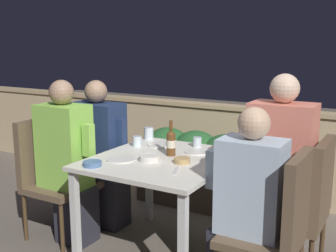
# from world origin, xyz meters

# --- Properties ---
(parapet_wall) EXTENTS (9.00, 0.18, 0.93)m
(parapet_wall) POSITION_xyz_m (0.00, 1.50, 0.47)
(parapet_wall) COLOR tan
(parapet_wall) RESTS_ON ground_plane
(dining_table) EXTENTS (0.94, 1.04, 0.75)m
(dining_table) POSITION_xyz_m (0.00, 0.00, 0.66)
(dining_table) COLOR silver
(dining_table) RESTS_ON ground_plane
(planter_hedge) EXTENTS (1.13, 0.47, 0.74)m
(planter_hedge) POSITION_xyz_m (-0.22, 0.99, 0.41)
(planter_hedge) COLOR brown
(planter_hedge) RESTS_ON ground_plane
(chair_left_near) EXTENTS (0.46, 0.46, 0.96)m
(chair_left_near) POSITION_xyz_m (-0.98, -0.16, 0.56)
(chair_left_near) COLOR brown
(chair_left_near) RESTS_ON ground_plane
(person_green_blouse) EXTENTS (0.48, 0.26, 1.29)m
(person_green_blouse) POSITION_xyz_m (-0.77, -0.16, 0.65)
(person_green_blouse) COLOR #282833
(person_green_blouse) RESTS_ON ground_plane
(chair_left_far) EXTENTS (0.46, 0.46, 0.96)m
(chair_left_far) POSITION_xyz_m (-0.95, 0.21, 0.56)
(chair_left_far) COLOR brown
(chair_left_far) RESTS_ON ground_plane
(person_navy_jumper) EXTENTS (0.51, 0.26, 1.26)m
(person_navy_jumper) POSITION_xyz_m (-0.74, 0.21, 0.63)
(person_navy_jumper) COLOR #282833
(person_navy_jumper) RESTS_ON ground_plane
(chair_right_near) EXTENTS (0.46, 0.46, 0.96)m
(chair_right_near) POSITION_xyz_m (0.92, -0.22, 0.56)
(chair_right_near) COLOR brown
(chair_right_near) RESTS_ON ground_plane
(person_blue_shirt) EXTENTS (0.47, 0.26, 1.21)m
(person_blue_shirt) POSITION_xyz_m (0.71, -0.22, 0.61)
(person_blue_shirt) COLOR #282833
(person_blue_shirt) RESTS_ON ground_plane
(chair_right_far) EXTENTS (0.46, 0.46, 0.96)m
(chair_right_far) POSITION_xyz_m (0.98, 0.19, 0.56)
(chair_right_far) COLOR brown
(chair_right_far) RESTS_ON ground_plane
(person_coral_top) EXTENTS (0.49, 0.26, 1.37)m
(person_coral_top) POSITION_xyz_m (0.77, 0.19, 0.69)
(person_coral_top) COLOR #282833
(person_coral_top) RESTS_ON ground_plane
(beer_bottle) EXTENTS (0.07, 0.07, 0.26)m
(beer_bottle) POSITION_xyz_m (0.02, 0.09, 0.85)
(beer_bottle) COLOR brown
(beer_bottle) RESTS_ON dining_table
(plate_0) EXTENTS (0.18, 0.18, 0.01)m
(plate_0) POSITION_xyz_m (0.15, 0.25, 0.75)
(plate_0) COLOR silver
(plate_0) RESTS_ON dining_table
(plate_1) EXTENTS (0.21, 0.21, 0.01)m
(plate_1) POSITION_xyz_m (-0.23, -0.19, 0.75)
(plate_1) COLOR silver
(plate_1) RESTS_ON dining_table
(plate_2) EXTENTS (0.22, 0.22, 0.01)m
(plate_2) POSITION_xyz_m (-0.20, 0.31, 0.75)
(plate_2) COLOR silver
(plate_2) RESTS_ON dining_table
(bowl_0) EXTENTS (0.15, 0.15, 0.04)m
(bowl_0) POSITION_xyz_m (-0.04, -0.11, 0.77)
(bowl_0) COLOR silver
(bowl_0) RESTS_ON dining_table
(bowl_1) EXTENTS (0.12, 0.12, 0.04)m
(bowl_1) POSITION_xyz_m (0.18, -0.04, 0.77)
(bowl_1) COLOR tan
(bowl_1) RESTS_ON dining_table
(bowl_2) EXTENTS (0.13, 0.13, 0.03)m
(bowl_2) POSITION_xyz_m (-0.30, -0.41, 0.77)
(bowl_2) COLOR #4C709E
(bowl_2) RESTS_ON dining_table
(glass_cup_0) EXTENTS (0.07, 0.07, 0.08)m
(glass_cup_0) POSITION_xyz_m (0.07, 0.41, 0.79)
(glass_cup_0) COLOR silver
(glass_cup_0) RESTS_ON dining_table
(glass_cup_1) EXTENTS (0.08, 0.08, 0.10)m
(glass_cup_1) POSITION_xyz_m (-0.40, 0.45, 0.80)
(glass_cup_1) COLOR silver
(glass_cup_1) RESTS_ON dining_table
(glass_cup_2) EXTENTS (0.07, 0.07, 0.08)m
(glass_cup_2) POSITION_xyz_m (-0.35, 0.19, 0.79)
(glass_cup_2) COLOR silver
(glass_cup_2) RESTS_ON dining_table
(fork_0) EXTENTS (0.08, 0.17, 0.01)m
(fork_0) POSITION_xyz_m (0.24, -0.23, 0.75)
(fork_0) COLOR silver
(fork_0) RESTS_ON dining_table
(potted_plant) EXTENTS (0.31, 0.31, 0.62)m
(potted_plant) POSITION_xyz_m (-1.20, 0.64, 0.38)
(potted_plant) COLOR #B2A899
(potted_plant) RESTS_ON ground_plane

